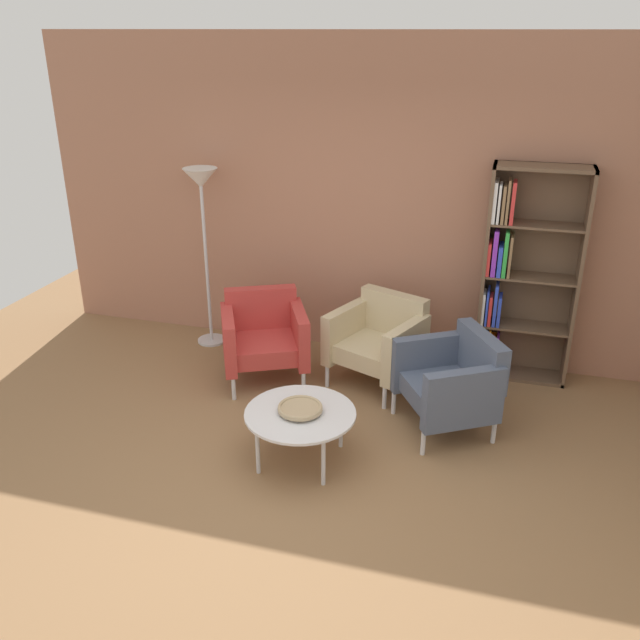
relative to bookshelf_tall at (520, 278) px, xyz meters
name	(u,v)px	position (x,y,z in m)	size (l,w,h in m)	color
ground_plane	(288,497)	(-1.37, -2.25, -0.93)	(8.32, 8.32, 0.00)	olive
brick_back_panel	(371,202)	(-1.37, 0.21, 0.52)	(6.40, 0.12, 2.90)	#A87056
bookshelf_tall	(520,278)	(0.00, 0.00, 0.00)	(0.80, 0.30, 1.90)	brown
coffee_table_low	(300,416)	(-1.42, -1.81, -0.56)	(0.80, 0.80, 0.40)	silver
decorative_bowl	(300,408)	(-1.42, -1.81, -0.50)	(0.32, 0.32, 0.05)	tan
armchair_near_window	(264,335)	(-2.12, -0.69, -0.52)	(0.92, 0.89, 0.78)	#B73833
armchair_spare_guest	(379,339)	(-1.12, -0.49, -0.52)	(0.90, 0.87, 0.78)	#C6B289
armchair_corner_red	(453,380)	(-0.42, -1.06, -0.52)	(0.92, 0.94, 0.78)	#4C566B
floor_lamp_torchiere	(202,200)	(-2.90, -0.13, 0.52)	(0.32, 0.32, 1.74)	silver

